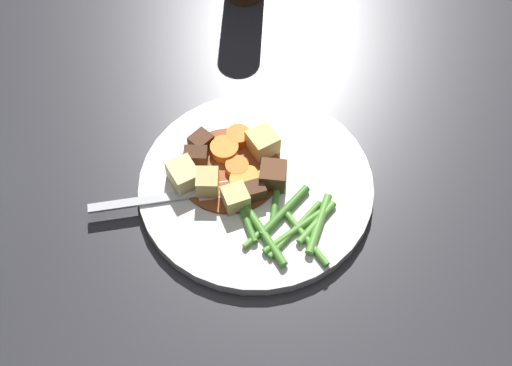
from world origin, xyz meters
TOP-DOWN VIEW (x-y plane):
  - ground_plane at (0.00, 0.00)m, footprint 3.00×3.00m
  - dinner_plate at (0.00, 0.00)m, footprint 0.25×0.25m
  - stew_sauce at (0.03, 0.01)m, footprint 0.11×0.11m
  - carrot_slice_0 at (0.01, 0.01)m, footprint 0.05×0.05m
  - carrot_slice_1 at (0.05, -0.01)m, footprint 0.04×0.04m
  - carrot_slice_2 at (0.03, 0.00)m, footprint 0.03×0.03m
  - carrot_slice_3 at (0.05, -0.03)m, footprint 0.03×0.03m
  - potato_chunk_0 at (-0.00, 0.03)m, footprint 0.03×0.03m
  - potato_chunk_1 at (0.03, 0.04)m, footprint 0.03×0.03m
  - potato_chunk_2 at (0.02, -0.04)m, footprint 0.04×0.04m
  - potato_chunk_3 at (0.06, 0.05)m, footprint 0.04×0.04m
  - meat_chunk_0 at (-0.01, -0.01)m, footprint 0.04×0.04m
  - meat_chunk_1 at (0.07, 0.02)m, footprint 0.03×0.03m
  - meat_chunk_2 at (0.08, 0.00)m, footprint 0.02×0.02m
  - meat_chunk_3 at (-0.01, 0.01)m, footprint 0.03×0.03m
  - green_bean_0 at (-0.08, 0.00)m, footprint 0.01×0.06m
  - green_bean_1 at (-0.05, 0.01)m, footprint 0.01×0.07m
  - green_bean_2 at (-0.05, 0.04)m, footprint 0.08×0.04m
  - green_bean_3 at (-0.03, 0.01)m, footprint 0.04×0.05m
  - green_bean_4 at (-0.07, 0.02)m, footprint 0.02×0.08m
  - green_bean_5 at (-0.04, 0.03)m, footprint 0.01×0.08m
  - green_bean_6 at (-0.08, -0.00)m, footprint 0.03×0.07m
  - green_bean_7 at (-0.08, 0.02)m, footprint 0.07×0.03m
  - green_bean_8 at (-0.02, 0.04)m, footprint 0.06×0.04m
  - green_bean_9 at (-0.07, 0.02)m, footprint 0.01×0.08m
  - fork at (0.05, 0.07)m, footprint 0.13×0.14m

SIDE VIEW (x-z plane):
  - ground_plane at x=0.00m, z-range 0.00..0.00m
  - dinner_plate at x=0.00m, z-range 0.00..0.01m
  - stew_sauce at x=0.03m, z-range 0.01..0.02m
  - fork at x=0.05m, z-range 0.01..0.02m
  - green_bean_5 at x=-0.04m, z-range 0.01..0.02m
  - green_bean_9 at x=-0.07m, z-range 0.01..0.02m
  - green_bean_7 at x=-0.08m, z-range 0.01..0.02m
  - green_bean_3 at x=-0.03m, z-range 0.01..0.02m
  - green_bean_4 at x=-0.07m, z-range 0.01..0.02m
  - green_bean_8 at x=-0.02m, z-range 0.01..0.02m
  - green_bean_0 at x=-0.08m, z-range 0.01..0.02m
  - green_bean_1 at x=-0.05m, z-range 0.01..0.02m
  - green_bean_6 at x=-0.08m, z-range 0.01..0.02m
  - green_bean_2 at x=-0.05m, z-range 0.01..0.02m
  - carrot_slice_0 at x=0.01m, z-range 0.01..0.02m
  - carrot_slice_2 at x=0.03m, z-range 0.01..0.02m
  - carrot_slice_1 at x=0.05m, z-range 0.01..0.03m
  - carrot_slice_3 at x=0.05m, z-range 0.01..0.03m
  - meat_chunk_2 at x=0.08m, z-range 0.01..0.03m
  - meat_chunk_3 at x=-0.01m, z-range 0.01..0.03m
  - meat_chunk_1 at x=0.07m, z-range 0.01..0.03m
  - potato_chunk_0 at x=0.00m, z-range 0.01..0.03m
  - potato_chunk_3 at x=0.06m, z-range 0.01..0.04m
  - meat_chunk_0 at x=-0.01m, z-range 0.01..0.04m
  - potato_chunk_1 at x=0.03m, z-range 0.01..0.04m
  - potato_chunk_2 at x=0.02m, z-range 0.01..0.04m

